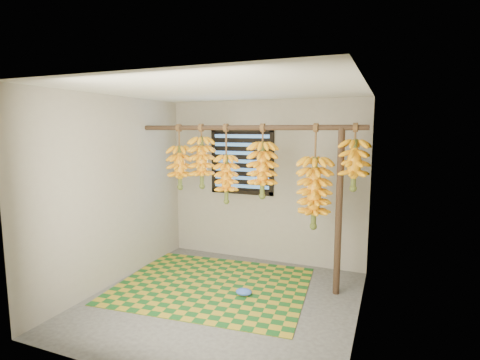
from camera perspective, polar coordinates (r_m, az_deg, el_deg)
The scene contains 16 objects.
floor at distance 4.58m, azimuth -2.74°, elevation -17.94°, with size 3.00×3.00×0.01m, color #484848.
ceiling at distance 4.15m, azimuth -2.96°, elevation 13.61°, with size 3.00×3.00×0.01m, color silver.
wall_back at distance 5.58m, azimuth 3.71°, elevation -0.30°, with size 3.00×0.01×2.40m, color gray.
wall_left at distance 5.02m, azimuth -18.60°, elevation -1.60°, with size 0.01×3.00×2.40m, color gray.
wall_right at distance 3.83m, azimuth 18.09°, elevation -4.41°, with size 0.01×3.00×2.40m, color gray.
window at distance 5.64m, azimuth 0.27°, elevation 2.86°, with size 1.00×0.04×1.00m.
hanging_pole at distance 4.77m, azimuth 0.69°, elevation 7.98°, with size 0.06×0.06×3.00m, color #472F21.
support_post at distance 4.58m, azimuth 14.82°, elevation -4.88°, with size 0.08×0.08×2.00m, color #472F21.
woven_mat at distance 4.97m, azimuth -4.22°, elevation -15.68°, with size 2.35×1.88×0.01m, color #18531D.
plastic_bag at distance 4.67m, azimuth 0.58°, elevation -16.68°, with size 0.20×0.15×0.08m, color blue.
banana_bunch_a at distance 5.23m, azimuth -9.15°, elevation 1.94°, with size 0.33×0.33×0.89m.
banana_bunch_b at distance 5.05m, azimuth -5.84°, elevation 2.70°, with size 0.34×0.34×0.85m.
banana_bunch_c at distance 4.92m, azimuth -2.09°, elevation 0.19°, with size 0.32×0.32×1.04m.
banana_bunch_d at distance 4.72m, azimuth 3.44°, elevation 1.53°, with size 0.37×0.37×0.93m.
banana_bunch_e at distance 4.58m, azimuth 11.24°, elevation -1.94°, with size 0.39×0.39×1.26m.
banana_bunch_f at distance 4.48m, azimuth 16.98°, elevation 2.23°, with size 0.32×0.32×0.77m.
Camera 1 is at (1.75, -3.74, 1.98)m, focal length 28.00 mm.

